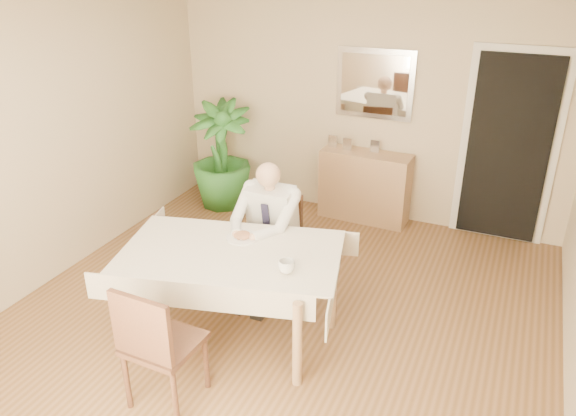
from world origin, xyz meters
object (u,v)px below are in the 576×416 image
at_px(seated_man, 264,227).
at_px(sideboard, 365,186).
at_px(chair_far, 278,233).
at_px(coffee_mug, 286,266).
at_px(dining_table, 231,261).
at_px(chair_near, 155,342).
at_px(potted_palm, 221,155).

relative_size(seated_man, sideboard, 1.23).
bearing_deg(chair_far, coffee_mug, -55.20).
distance_m(chair_far, seated_man, 0.35).
height_order(coffee_mug, sideboard, coffee_mug).
relative_size(dining_table, coffee_mug, 15.88).
distance_m(chair_near, coffee_mug, 1.04).
bearing_deg(seated_man, chair_near, -92.06).
relative_size(chair_near, seated_man, 0.77).
bearing_deg(sideboard, potted_palm, -167.58).
bearing_deg(chair_far, seated_man, -83.04).
distance_m(coffee_mug, potted_palm, 2.96).
bearing_deg(seated_man, chair_far, 90.00).
xyz_separation_m(seated_man, coffee_mug, (0.52, -0.71, 0.11)).
bearing_deg(dining_table, coffee_mug, -25.85).
bearing_deg(coffee_mug, sideboard, 93.66).
distance_m(sideboard, potted_palm, 1.75).
distance_m(chair_far, chair_near, 1.82).
bearing_deg(chair_near, sideboard, 85.46).
bearing_deg(chair_far, chair_near, -84.77).
bearing_deg(dining_table, seated_man, 76.28).
bearing_deg(chair_near, chair_far, 90.58).
relative_size(chair_far, sideboard, 0.86).
distance_m(dining_table, coffee_mug, 0.55).
height_order(dining_table, sideboard, sideboard).
distance_m(chair_far, coffee_mug, 1.16).
relative_size(dining_table, sideboard, 1.93).
distance_m(seated_man, sideboard, 1.95).
height_order(chair_far, chair_near, chair_near).
bearing_deg(potted_palm, chair_far, -44.02).
height_order(sideboard, potted_palm, potted_palm).
xyz_separation_m(chair_far, seated_man, (0.00, -0.29, 0.20)).
relative_size(seated_man, potted_palm, 0.97).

